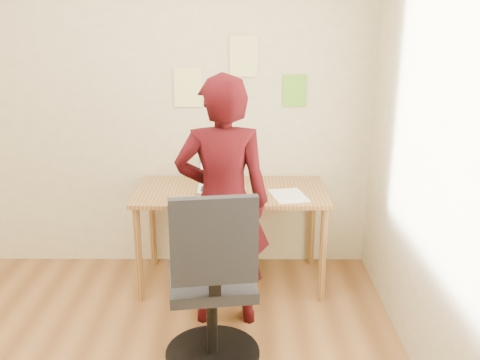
{
  "coord_description": "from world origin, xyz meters",
  "views": [
    {
      "loc": [
        0.74,
        -2.36,
        1.98
      ],
      "look_at": [
        0.73,
        0.95,
        0.95
      ],
      "focal_mm": 40.0,
      "sensor_mm": 36.0,
      "label": 1
    }
  ],
  "objects_px": {
    "desk": "(231,201)",
    "phone": "(263,198)",
    "person": "(223,203)",
    "laptop": "(219,182)",
    "office_chair": "(213,293)"
  },
  "relations": [
    {
      "from": "desk",
      "to": "phone",
      "type": "bearing_deg",
      "value": -39.18
    },
    {
      "from": "office_chair",
      "to": "phone",
      "type": "bearing_deg",
      "value": 61.53
    },
    {
      "from": "person",
      "to": "laptop",
      "type": "bearing_deg",
      "value": -87.15
    },
    {
      "from": "desk",
      "to": "person",
      "type": "relative_size",
      "value": 0.85
    },
    {
      "from": "desk",
      "to": "person",
      "type": "bearing_deg",
      "value": -94.47
    },
    {
      "from": "laptop",
      "to": "phone",
      "type": "bearing_deg",
      "value": -35.36
    },
    {
      "from": "laptop",
      "to": "person",
      "type": "bearing_deg",
      "value": -85.02
    },
    {
      "from": "desk",
      "to": "laptop",
      "type": "height_order",
      "value": "laptop"
    },
    {
      "from": "desk",
      "to": "office_chair",
      "type": "height_order",
      "value": "office_chair"
    },
    {
      "from": "office_chair",
      "to": "desk",
      "type": "bearing_deg",
      "value": 77.18
    },
    {
      "from": "desk",
      "to": "phone",
      "type": "distance_m",
      "value": 0.31
    },
    {
      "from": "office_chair",
      "to": "person",
      "type": "distance_m",
      "value": 0.62
    },
    {
      "from": "desk",
      "to": "office_chair",
      "type": "relative_size",
      "value": 1.28
    },
    {
      "from": "laptop",
      "to": "person",
      "type": "distance_m",
      "value": 0.58
    },
    {
      "from": "laptop",
      "to": "office_chair",
      "type": "height_order",
      "value": "office_chair"
    }
  ]
}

